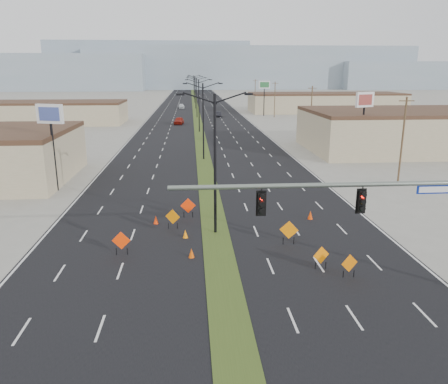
{
  "coord_description": "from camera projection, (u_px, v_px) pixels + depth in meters",
  "views": [
    {
      "loc": [
        -1.64,
        -18.06,
        11.41
      ],
      "look_at": [
        0.6,
        11.6,
        3.2
      ],
      "focal_mm": 35.0,
      "sensor_mm": 36.0,
      "label": 1
    }
  ],
  "objects": [
    {
      "name": "utility_pole_3",
      "position": [
        255.0,
        93.0,
        145.68
      ],
      "size": [
        1.6,
        0.2,
        9.0
      ],
      "color": "#4C3823",
      "rests_on": "ground"
    },
    {
      "name": "cone_3",
      "position": [
        156.0,
        220.0,
        33.81
      ],
      "size": [
        0.43,
        0.43,
        0.65
      ],
      "primitive_type": "cone",
      "rotation": [
        0.0,
        0.0,
        -0.12
      ],
      "color": "#F53305",
      "rests_on": "ground"
    },
    {
      "name": "utility_pole_0",
      "position": [
        402.0,
        140.0,
        44.76
      ],
      "size": [
        1.6,
        0.2,
        9.0
      ],
      "color": "#4C3823",
      "rests_on": "ground"
    },
    {
      "name": "construction_sign_5",
      "position": [
        349.0,
        264.0,
        24.84
      ],
      "size": [
        1.04,
        0.35,
        1.43
      ],
      "rotation": [
        0.0,
        0.0,
        0.29
      ],
      "color": "#DA6504",
      "rests_on": "ground"
    },
    {
      "name": "streetlight_1",
      "position": [
        203.0,
        119.0,
        57.52
      ],
      "size": [
        5.15,
        0.24,
        10.02
      ],
      "color": "black",
      "rests_on": "ground"
    },
    {
      "name": "construction_sign_3",
      "position": [
        321.0,
        256.0,
        25.91
      ],
      "size": [
        1.05,
        0.37,
        1.45
      ],
      "rotation": [
        0.0,
        0.0,
        0.31
      ],
      "color": "orange",
      "rests_on": "ground"
    },
    {
      "name": "construction_sign_1",
      "position": [
        173.0,
        217.0,
        32.61
      ],
      "size": [
        1.1,
        0.43,
        1.53
      ],
      "rotation": [
        0.0,
        0.0,
        -0.35
      ],
      "color": "#D56E04",
      "rests_on": "ground"
    },
    {
      "name": "ground",
      "position": [
        230.0,
        323.0,
        20.51
      ],
      "size": [
        600.0,
        600.0,
        0.0
      ],
      "primitive_type": "plane",
      "color": "gray",
      "rests_on": "ground"
    },
    {
      "name": "cone_1",
      "position": [
        185.0,
        234.0,
        30.94
      ],
      "size": [
        0.48,
        0.48,
        0.62
      ],
      "primitive_type": "cone",
      "rotation": [
        0.0,
        0.0,
        0.38
      ],
      "color": "orange",
      "rests_on": "ground"
    },
    {
      "name": "car_left",
      "position": [
        179.0,
        121.0,
        98.08
      ],
      "size": [
        2.35,
        4.81,
        1.58
      ],
      "primitive_type": "imported",
      "rotation": [
        0.0,
        0.0,
        -0.11
      ],
      "color": "maroon",
      "rests_on": "ground"
    },
    {
      "name": "streetlight_4",
      "position": [
        195.0,
        91.0,
        138.26
      ],
      "size": [
        5.15,
        0.24,
        10.02
      ],
      "color": "black",
      "rests_on": "ground"
    },
    {
      "name": "median_strip",
      "position": [
        197.0,
        116.0,
        116.64
      ],
      "size": [
        2.0,
        400.0,
        0.04
      ],
      "primitive_type": "cube",
      "color": "#354B1B",
      "rests_on": "ground"
    },
    {
      "name": "streetlight_5",
      "position": [
        194.0,
        88.0,
        165.18
      ],
      "size": [
        5.15,
        0.24,
        10.02
      ],
      "color": "black",
      "rests_on": "ground"
    },
    {
      "name": "pole_sign_east_far",
      "position": [
        264.0,
        87.0,
        115.03
      ],
      "size": [
        2.99,
        0.62,
        9.12
      ],
      "rotation": [
        0.0,
        0.0,
        -0.08
      ],
      "color": "black",
      "rests_on": "ground"
    },
    {
      "name": "construction_sign_0",
      "position": [
        121.0,
        241.0,
        27.9
      ],
      "size": [
        1.19,
        0.11,
        1.59
      ],
      "rotation": [
        0.0,
        0.0,
        -0.06
      ],
      "color": "#FF3805",
      "rests_on": "ground"
    },
    {
      "name": "cone_2",
      "position": [
        310.0,
        215.0,
        34.88
      ],
      "size": [
        0.42,
        0.42,
        0.69
      ],
      "primitive_type": "cone",
      "rotation": [
        0.0,
        0.0,
        0.02
      ],
      "color": "#D93A04",
      "rests_on": "ground"
    },
    {
      "name": "construction_sign_2",
      "position": [
        188.0,
        206.0,
        35.13
      ],
      "size": [
        1.21,
        0.06,
        1.62
      ],
      "rotation": [
        0.0,
        0.0,
        -0.01
      ],
      "color": "#F83105",
      "rests_on": "ground"
    },
    {
      "name": "car_far",
      "position": [
        182.0,
        106.0,
        140.88
      ],
      "size": [
        2.11,
        4.66,
        1.32
      ],
      "primitive_type": "imported",
      "rotation": [
        0.0,
        0.0,
        0.06
      ],
      "color": "silver",
      "rests_on": "ground"
    },
    {
      "name": "mesa_center",
      "position": [
        249.0,
        68.0,
        308.07
      ],
      "size": [
        220.0,
        50.0,
        28.0
      ],
      "primitive_type": "cube",
      "color": "#8396A3",
      "rests_on": "ground"
    },
    {
      "name": "building_sw_far",
      "position": [
        57.0,
        113.0,
        99.29
      ],
      "size": [
        30.0,
        14.0,
        4.5
      ],
      "primitive_type": "cube",
      "color": "tan",
      "rests_on": "ground"
    },
    {
      "name": "road_surface",
      "position": [
        197.0,
        116.0,
        116.64
      ],
      "size": [
        25.0,
        400.0,
        0.02
      ],
      "primitive_type": "cube",
      "color": "black",
      "rests_on": "ground"
    },
    {
      "name": "pole_sign_east_near",
      "position": [
        364.0,
        105.0,
        56.69
      ],
      "size": [
        2.79,
        1.49,
        8.89
      ],
      "rotation": [
        0.0,
        0.0,
        0.42
      ],
      "color": "black",
      "rests_on": "ground"
    },
    {
      "name": "construction_sign_4",
      "position": [
        289.0,
        231.0,
        29.6
      ],
      "size": [
        1.23,
        0.39,
        1.69
      ],
      "rotation": [
        0.0,
        0.0,
        -0.28
      ],
      "color": "orange",
      "rests_on": "ground"
    },
    {
      "name": "utility_pole_1",
      "position": [
        311.0,
        111.0,
        78.4
      ],
      "size": [
        1.6,
        0.2,
        9.0
      ],
      "color": "#4C3823",
      "rests_on": "ground"
    },
    {
      "name": "car_mid",
      "position": [
        219.0,
        114.0,
        114.58
      ],
      "size": [
        1.6,
        4.24,
        1.38
      ],
      "primitive_type": "imported",
      "rotation": [
        0.0,
        0.0,
        -0.03
      ],
      "color": "black",
      "rests_on": "ground"
    },
    {
      "name": "streetlight_0",
      "position": [
        215.0,
        160.0,
        30.61
      ],
      "size": [
        5.15,
        0.24,
        10.02
      ],
      "color": "black",
      "rests_on": "ground"
    },
    {
      "name": "streetlight_6",
      "position": [
        194.0,
        86.0,
        192.09
      ],
      "size": [
        5.15,
        0.24,
        10.02
      ],
      "color": "black",
      "rests_on": "ground"
    },
    {
      "name": "pole_sign_west",
      "position": [
        50.0,
        121.0,
        41.66
      ],
      "size": [
        2.72,
        1.24,
        8.47
      ],
      "rotation": [
        0.0,
        0.0,
        -0.33
      ],
      "color": "black",
      "rests_on": "ground"
    },
    {
      "name": "mesa_backdrop",
      "position": [
        151.0,
        65.0,
        321.67
      ],
      "size": [
        140.0,
        50.0,
        32.0
      ],
      "primitive_type": "cube",
      "color": "#8396A3",
      "rests_on": "ground"
    },
    {
      "name": "mesa_west",
      "position": [
        4.0,
        72.0,
        278.0
      ],
      "size": [
        180.0,
        50.0,
        22.0
      ],
      "primitive_type": "cube",
      "color": "#8396A3",
      "rests_on": "ground"
    },
    {
      "name": "building_se_near",
      "position": [
        429.0,
        132.0,
        65.51
      ],
      "size": [
        36.0,
        18.0,
        5.5
      ],
      "primitive_type": "cube",
      "color": "tan",
      "rests_on": "ground"
    },
    {
      "name": "building_se_far",
      "position": [
        325.0,
        103.0,
        128.35
      ],
      "size": [
        44.0,
        16.0,
        5.0
      ],
      "primitive_type": "cube",
      "color": "tan",
      "rests_on": "ground"
    },
    {
      "name": "mesa_east",
      "position": [
        446.0,
        75.0,
        309.97
      ],
      "size": [
        160.0,
        50.0,
        18.0
      ],
      "primitive_type": "cube",
      "color": "#8396A3",
      "rests_on": "ground"
    },
    {
      "name": "utility_pole_2",
      "position": [
        275.0,
        99.0,
        112.04
      ],
      "size": [
        1.6,
        0.2,
        9.0
      ],
      "color": "#4C3823",
      "rests_on": "ground"
    },
    {
      "name": "streetlight_2",
      "position": [
        199.0,
        104.0,
        84.44
      ],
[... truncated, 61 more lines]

